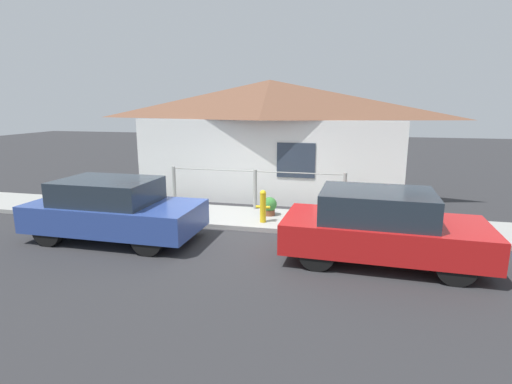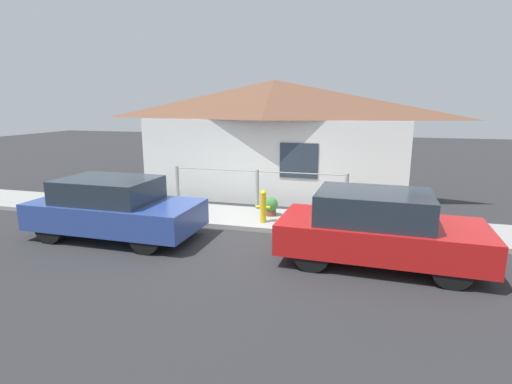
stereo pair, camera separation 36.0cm
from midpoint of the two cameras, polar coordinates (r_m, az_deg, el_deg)
name	(u,v)px [view 1 (the left image)]	position (r m, az deg, el deg)	size (l,w,h in m)	color
ground_plane	(239,231)	(9.57, -3.54, -5.55)	(60.00, 60.00, 0.00)	#2D2D30
sidewalk	(248,218)	(10.40, -2.10, -3.74)	(24.00, 1.83, 0.11)	#9E9E99
house	(269,106)	(12.52, 1.04, 12.24)	(8.38, 2.23, 3.68)	white
fence	(255,187)	(10.95, -1.07, 0.68)	(4.90, 0.10, 1.10)	#999993
car_left	(113,209)	(9.41, -20.74, -2.33)	(3.77, 1.73, 1.35)	#2D4793
car_right	(381,227)	(7.86, 16.20, -4.77)	(3.79, 1.85, 1.38)	red
fire_hydrant	(263,206)	(9.74, -0.06, -1.95)	(0.35, 0.16, 0.80)	yellow
potted_plant_near_hydrant	(270,206)	(10.39, 0.95, -1.99)	(0.38, 0.38, 0.48)	brown
potted_plant_by_fence	(152,198)	(11.54, -15.53, -0.90)	(0.38, 0.38, 0.49)	slate
potted_plant_corner	(364,212)	(10.05, 14.12, -2.78)	(0.35, 0.35, 0.51)	brown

